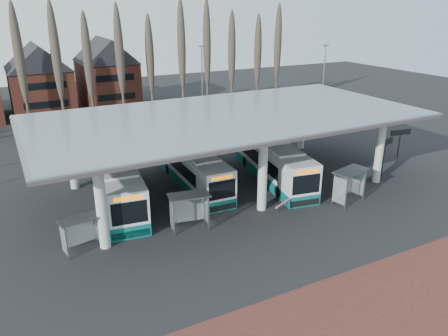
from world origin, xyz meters
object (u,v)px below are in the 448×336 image
bus_0 (116,182)px  shelter_2 (348,178)px  bus_1 (193,168)px  bus_2 (273,161)px  shelter_0 (80,226)px  shelter_1 (189,203)px

bus_0 → shelter_2: size_ratio=4.04×
bus_1 → bus_2: (6.91, -2.00, 0.09)m
shelter_2 → bus_1: bearing=122.7°
bus_2 → shelter_2: 7.39m
shelter_0 → shelter_1: size_ratio=0.89×
bus_2 → shelter_1: 11.60m
shelter_0 → shelter_2: 20.29m
bus_0 → shelter_0: bearing=-115.3°
bus_0 → shelter_1: (3.31, -6.76, 0.24)m
shelter_1 → shelter_2: bearing=2.2°
shelter_1 → shelter_2: 13.01m
shelter_1 → shelter_2: shelter_2 is taller
shelter_1 → shelter_0: bearing=-173.7°
bus_2 → shelter_0: 18.27m
bus_1 → shelter_1: (-3.47, -7.17, 0.37)m
shelter_0 → shelter_1: 7.30m
bus_1 → shelter_1: bus_1 is taller
bus_2 → shelter_0: bus_2 is taller
shelter_2 → shelter_0: bearing=159.8°
shelter_0 → shelter_1: (7.28, -0.48, 0.20)m
bus_0 → shelter_1: size_ratio=4.28×
shelter_2 → bus_0: bearing=138.4°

